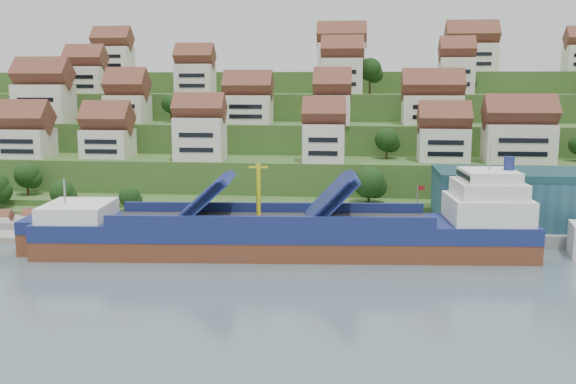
# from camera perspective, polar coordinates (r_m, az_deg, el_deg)

# --- Properties ---
(ground) EXTENTS (300.00, 300.00, 0.00)m
(ground) POSITION_cam_1_polar(r_m,az_deg,el_deg) (105.37, 1.93, -5.60)
(ground) COLOR slate
(ground) RESTS_ON ground
(quay) EXTENTS (180.00, 14.00, 2.20)m
(quay) POSITION_cam_1_polar(r_m,az_deg,el_deg) (120.08, 12.05, -3.38)
(quay) COLOR gray
(quay) RESTS_ON ground
(pebble_beach) EXTENTS (45.00, 20.00, 1.00)m
(pebble_beach) POSITION_cam_1_polar(r_m,az_deg,el_deg) (133.66, -23.33, -2.91)
(pebble_beach) COLOR gray
(pebble_beach) RESTS_ON ground
(hillside) EXTENTS (260.00, 128.00, 31.00)m
(hillside) POSITION_cam_1_polar(r_m,az_deg,el_deg) (205.82, 4.07, 4.83)
(hillside) COLOR #2D4C1E
(hillside) RESTS_ON ground
(hillside_village) EXTENTS (157.36, 62.41, 28.19)m
(hillside_village) POSITION_cam_1_polar(r_m,az_deg,el_deg) (160.90, 4.08, 8.19)
(hillside_village) COLOR silver
(hillside_village) RESTS_ON ground
(hillside_trees) EXTENTS (141.11, 62.39, 30.95)m
(hillside_trees) POSITION_cam_1_polar(r_m,az_deg,el_deg) (147.55, -1.46, 5.34)
(hillside_trees) COLOR #183812
(hillside_trees) RESTS_ON ground
(flagpole) EXTENTS (1.28, 0.16, 8.00)m
(flagpole) POSITION_cam_1_polar(r_m,az_deg,el_deg) (113.85, 11.46, -1.09)
(flagpole) COLOR gray
(flagpole) RESTS_ON quay
(cargo_ship) EXTENTS (80.75, 18.58, 17.78)m
(cargo_ship) POSITION_cam_1_polar(r_m,az_deg,el_deg) (105.06, 0.85, -3.75)
(cargo_ship) COLOR brown
(cargo_ship) RESTS_ON ground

